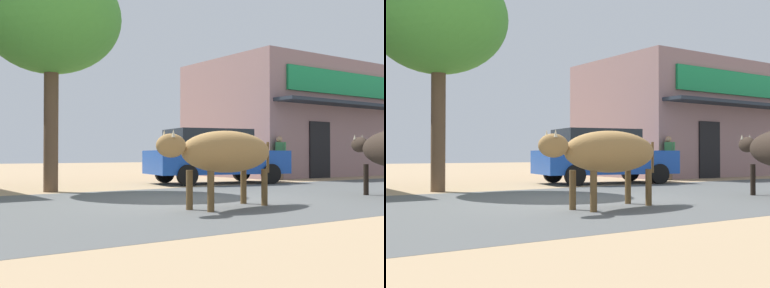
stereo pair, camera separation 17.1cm
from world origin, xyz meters
The scene contains 7 objects.
ground centered at (0.00, 0.00, 0.00)m, with size 80.00×80.00×0.00m, color tan.
asphalt_road centered at (0.00, 0.00, 0.00)m, with size 72.00×6.76×0.00m, color #4F5151.
storefront_right_club centered at (10.89, 7.65, 2.33)m, with size 8.08×6.41×4.65m.
roadside_tree centered at (-1.22, 3.95, 4.10)m, with size 3.31×3.31×5.46m.
parked_hatchback_car centered at (4.06, 4.46, 0.84)m, with size 4.47×2.67×1.64m.
cow_near_brown centered at (-0.09, -1.22, 0.92)m, with size 2.73×1.04×1.29m.
pedestrian_by_shop centered at (7.12, 4.73, 0.88)m, with size 0.47×0.61×1.51m.
Camera 2 is at (-5.33, -7.93, 0.90)m, focal length 47.74 mm.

